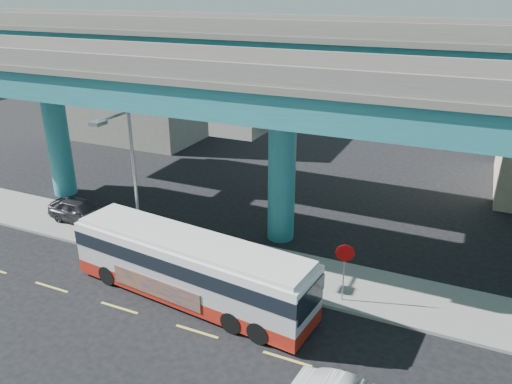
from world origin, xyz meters
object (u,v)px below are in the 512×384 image
at_px(stop_sign, 345,260).
at_px(parked_car, 81,211).
at_px(street_lamp, 126,166).
at_px(transit_bus, 190,266).

bearing_deg(stop_sign, parked_car, -177.61).
relative_size(street_lamp, stop_sign, 2.76).
distance_m(transit_bus, street_lamp, 5.95).
height_order(transit_bus, street_lamp, street_lamp).
bearing_deg(parked_car, transit_bus, -109.36).
bearing_deg(transit_bus, street_lamp, 165.46).
height_order(street_lamp, stop_sign, street_lamp).
bearing_deg(street_lamp, stop_sign, 3.93).
distance_m(transit_bus, parked_car, 10.87).
bearing_deg(parked_car, stop_sign, -93.19).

